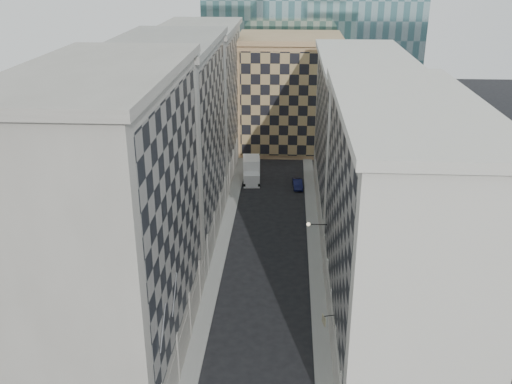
% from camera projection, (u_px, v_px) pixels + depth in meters
% --- Properties ---
extents(sidewalk_west, '(1.50, 100.00, 0.15)m').
position_uv_depth(sidewalk_west, '(221.00, 248.00, 64.26)').
color(sidewalk_west, gray).
rests_on(sidewalk_west, ground).
extents(sidewalk_east, '(1.50, 100.00, 0.15)m').
position_uv_depth(sidewalk_east, '(315.00, 251.00, 63.69)').
color(sidewalk_east, gray).
rests_on(sidewalk_east, ground).
extents(bldg_left_a, '(10.80, 22.80, 23.70)m').
position_uv_depth(bldg_left_a, '(113.00, 227.00, 42.55)').
color(bldg_left_a, gray).
rests_on(bldg_left_a, ground).
extents(bldg_left_b, '(10.80, 22.80, 22.70)m').
position_uv_depth(bldg_left_b, '(171.00, 144.00, 63.04)').
color(bldg_left_b, gray).
rests_on(bldg_left_b, ground).
extents(bldg_left_c, '(10.80, 22.80, 21.70)m').
position_uv_depth(bldg_left_c, '(201.00, 102.00, 83.52)').
color(bldg_left_c, gray).
rests_on(bldg_left_c, ground).
extents(bldg_right_a, '(10.80, 26.80, 20.70)m').
position_uv_depth(bldg_right_a, '(397.00, 229.00, 45.64)').
color(bldg_right_a, beige).
rests_on(bldg_right_a, ground).
extents(bldg_right_b, '(10.80, 28.80, 19.70)m').
position_uv_depth(bldg_right_b, '(360.00, 136.00, 70.73)').
color(bldg_right_b, beige).
rests_on(bldg_right_b, ground).
extents(tan_block, '(16.80, 14.80, 18.80)m').
position_uv_depth(tan_block, '(289.00, 93.00, 95.26)').
color(tan_block, tan).
rests_on(tan_block, ground).
extents(flagpoles_left, '(0.10, 6.33, 2.33)m').
position_uv_depth(flagpoles_left, '(169.00, 310.00, 39.13)').
color(flagpoles_left, gray).
rests_on(flagpoles_left, ground).
extents(bracket_lamp, '(1.98, 0.36, 0.36)m').
position_uv_depth(bracket_lamp, '(310.00, 224.00, 55.87)').
color(bracket_lamp, black).
rests_on(bracket_lamp, ground).
extents(box_truck, '(2.84, 6.07, 3.24)m').
position_uv_depth(box_truck, '(252.00, 171.00, 83.45)').
color(box_truck, white).
rests_on(box_truck, ground).
extents(dark_car, '(1.59, 3.85, 1.24)m').
position_uv_depth(dark_car, '(298.00, 184.00, 80.95)').
color(dark_car, '#0F133A').
rests_on(dark_car, ground).
extents(shop_sign, '(1.00, 0.77, 0.86)m').
position_uv_depth(shop_sign, '(324.00, 320.00, 45.17)').
color(shop_sign, black).
rests_on(shop_sign, ground).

